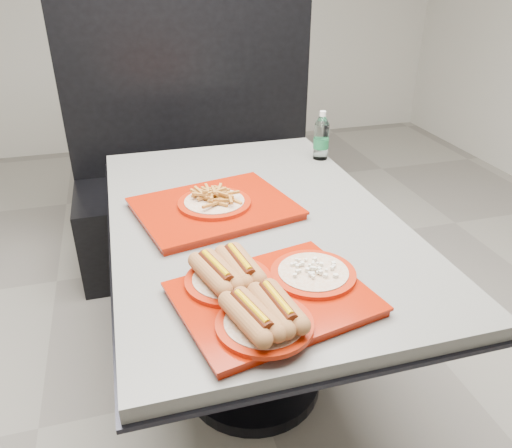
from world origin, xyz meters
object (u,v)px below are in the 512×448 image
object	(u,v)px
diner_table	(253,258)
booth_bench	(200,184)
tray_near	(265,292)
water_bottle	(321,138)
tray_far	(215,205)

from	to	relation	value
diner_table	booth_bench	distance (m)	1.11
diner_table	booth_bench	bearing A→B (deg)	90.00
booth_bench	tray_near	world-z (taller)	booth_bench
booth_bench	water_bottle	bearing A→B (deg)	-58.45
tray_near	water_bottle	size ratio (longest dim) A/B	2.55
tray_near	booth_bench	bearing A→B (deg)	86.45
tray_near	tray_far	distance (m)	0.52
water_bottle	tray_far	bearing A→B (deg)	-144.49
tray_near	tray_far	xyz separation A→B (m)	(-0.02, 0.52, -0.01)
diner_table	water_bottle	size ratio (longest dim) A/B	7.11
booth_bench	tray_near	distance (m)	1.61
booth_bench	tray_far	xyz separation A→B (m)	(-0.11, -1.04, 0.38)
diner_table	tray_near	size ratio (longest dim) A/B	2.79
tray_near	water_bottle	bearing A→B (deg)	60.44
booth_bench	tray_far	distance (m)	1.11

